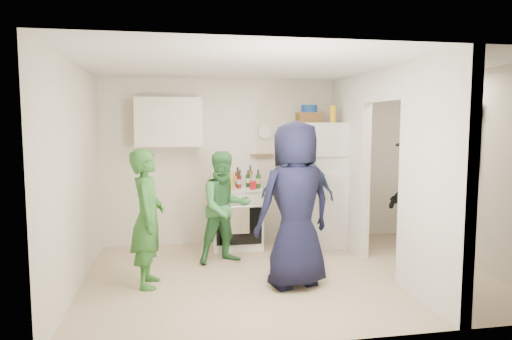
% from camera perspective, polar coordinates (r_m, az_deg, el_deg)
% --- Properties ---
extents(floor, '(4.80, 4.80, 0.00)m').
position_cam_1_polar(floor, '(5.68, 4.03, -13.00)').
color(floor, '#C4AD8A').
rests_on(floor, ground).
extents(wall_back, '(4.80, 0.00, 4.80)m').
position_cam_1_polar(wall_back, '(7.06, 0.69, 1.11)').
color(wall_back, silver).
rests_on(wall_back, floor).
extents(wall_front, '(4.80, 0.00, 4.80)m').
position_cam_1_polar(wall_front, '(3.80, 10.53, -3.11)').
color(wall_front, silver).
rests_on(wall_front, floor).
extents(wall_left, '(0.00, 3.40, 3.40)m').
position_cam_1_polar(wall_left, '(5.34, -21.66, -0.84)').
color(wall_left, silver).
rests_on(wall_left, floor).
extents(wall_right, '(0.00, 3.40, 3.40)m').
position_cam_1_polar(wall_right, '(6.44, 25.29, 0.09)').
color(wall_right, silver).
rests_on(wall_right, floor).
extents(ceiling, '(4.80, 4.80, 0.00)m').
position_cam_1_polar(ceiling, '(5.42, 4.23, 12.90)').
color(ceiling, white).
rests_on(ceiling, wall_back).
extents(partition_pier_back, '(0.12, 1.20, 2.50)m').
position_cam_1_polar(partition_pier_back, '(6.82, 11.61, 0.83)').
color(partition_pier_back, silver).
rests_on(partition_pier_back, floor).
extents(partition_pier_front, '(0.12, 1.20, 2.50)m').
position_cam_1_polar(partition_pier_front, '(4.86, 21.30, -1.46)').
color(partition_pier_front, silver).
rests_on(partition_pier_front, floor).
extents(partition_header, '(0.12, 1.00, 0.40)m').
position_cam_1_polar(partition_header, '(5.81, 15.93, 10.23)').
color(partition_header, silver).
rests_on(partition_header, partition_pier_back).
extents(stove, '(0.75, 0.62, 0.89)m').
position_cam_1_polar(stove, '(6.78, -2.50, -5.97)').
color(stove, white).
rests_on(stove, floor).
extents(upper_cabinet, '(0.95, 0.34, 0.70)m').
position_cam_1_polar(upper_cabinet, '(6.73, -10.86, 5.89)').
color(upper_cabinet, silver).
rests_on(upper_cabinet, wall_back).
extents(fridge, '(0.76, 0.74, 1.84)m').
position_cam_1_polar(fridge, '(6.94, 7.45, -1.75)').
color(fridge, white).
rests_on(fridge, floor).
extents(wicker_basket, '(0.35, 0.25, 0.15)m').
position_cam_1_polar(wicker_basket, '(6.89, 6.63, 6.53)').
color(wicker_basket, brown).
rests_on(wicker_basket, fridge).
extents(blue_bowl, '(0.24, 0.24, 0.11)m').
position_cam_1_polar(blue_bowl, '(6.90, 6.65, 7.61)').
color(blue_bowl, navy).
rests_on(blue_bowl, wicker_basket).
extents(yellow_cup_stack_top, '(0.09, 0.09, 0.25)m').
position_cam_1_polar(yellow_cup_stack_top, '(6.85, 9.59, 6.91)').
color(yellow_cup_stack_top, yellow).
rests_on(yellow_cup_stack_top, fridge).
extents(wall_clock, '(0.22, 0.02, 0.22)m').
position_cam_1_polar(wall_clock, '(7.03, 1.12, 4.77)').
color(wall_clock, white).
rests_on(wall_clock, wall_back).
extents(spice_shelf, '(0.35, 0.08, 0.03)m').
position_cam_1_polar(spice_shelf, '(7.00, 0.77, 1.90)').
color(spice_shelf, olive).
rests_on(spice_shelf, wall_back).
extents(nook_window, '(0.03, 0.70, 0.80)m').
position_cam_1_polar(nook_window, '(6.57, 24.29, 3.73)').
color(nook_window, black).
rests_on(nook_window, wall_right).
extents(nook_window_frame, '(0.04, 0.76, 0.86)m').
position_cam_1_polar(nook_window_frame, '(6.56, 24.18, 3.73)').
color(nook_window_frame, white).
rests_on(nook_window_frame, wall_right).
extents(nook_valance, '(0.04, 0.82, 0.18)m').
position_cam_1_polar(nook_valance, '(6.54, 24.13, 6.80)').
color(nook_valance, white).
rests_on(nook_valance, wall_right).
extents(yellow_cup_stack_stove, '(0.09, 0.09, 0.25)m').
position_cam_1_polar(yellow_cup_stack_stove, '(6.46, -3.31, -1.44)').
color(yellow_cup_stack_stove, yellow).
rests_on(yellow_cup_stack_stove, stove).
extents(red_cup, '(0.09, 0.09, 0.12)m').
position_cam_1_polar(red_cup, '(6.53, -0.37, -1.92)').
color(red_cup, red).
rests_on(red_cup, stove).
extents(person_green_left, '(0.41, 0.59, 1.55)m').
position_cam_1_polar(person_green_left, '(5.28, -13.40, -5.86)').
color(person_green_left, '#327830').
rests_on(person_green_left, floor).
extents(person_green_center, '(0.84, 0.73, 1.47)m').
position_cam_1_polar(person_green_center, '(6.02, -3.89, -4.68)').
color(person_green_center, '#3B8744').
rests_on(person_green_center, floor).
extents(person_denim, '(1.06, 0.66, 1.68)m').
position_cam_1_polar(person_denim, '(6.29, 5.16, -3.25)').
color(person_denim, '#374B78').
rests_on(person_denim, floor).
extents(person_navy, '(1.03, 0.80, 1.86)m').
position_cam_1_polar(person_navy, '(5.12, 4.92, -4.33)').
color(person_navy, black).
rests_on(person_navy, floor).
extents(person_nook, '(0.83, 1.23, 1.77)m').
position_cam_1_polar(person_nook, '(6.70, 19.67, -2.65)').
color(person_nook, black).
rests_on(person_nook, floor).
extents(bottle_a, '(0.07, 0.07, 0.29)m').
position_cam_1_polar(bottle_a, '(6.78, -5.09, -0.92)').
color(bottle_a, brown).
rests_on(bottle_a, stove).
extents(bottle_b, '(0.07, 0.07, 0.26)m').
position_cam_1_polar(bottle_b, '(6.58, -4.11, -1.25)').
color(bottle_b, '#1B521B').
rests_on(bottle_b, stove).
extents(bottle_c, '(0.06, 0.06, 0.30)m').
position_cam_1_polar(bottle_c, '(6.82, -3.33, -0.83)').
color(bottle_c, '#90979C').
rests_on(bottle_c, stove).
extents(bottle_d, '(0.06, 0.06, 0.25)m').
position_cam_1_polar(bottle_d, '(6.63, -2.15, -1.26)').
color(bottle_d, '#5E1610').
rests_on(bottle_d, stove).
extents(bottle_e, '(0.07, 0.07, 0.25)m').
position_cam_1_polar(bottle_e, '(6.87, -2.00, -1.01)').
color(bottle_e, '#B2B6C5').
rests_on(bottle_e, stove).
extents(bottle_f, '(0.07, 0.07, 0.25)m').
position_cam_1_polar(bottle_f, '(6.74, -1.01, -1.10)').
color(bottle_f, '#143817').
rests_on(bottle_f, stove).
extents(bottle_g, '(0.07, 0.07, 0.32)m').
position_cam_1_polar(bottle_g, '(6.87, -0.70, -0.70)').
color(bottle_g, '#925E2F').
rests_on(bottle_g, stove).
extents(bottle_h, '(0.06, 0.06, 0.27)m').
position_cam_1_polar(bottle_h, '(6.54, -4.88, -1.27)').
color(bottle_h, silver).
rests_on(bottle_h, stove).
extents(bottle_i, '(0.08, 0.08, 0.30)m').
position_cam_1_polar(bottle_i, '(6.79, -2.29, -0.88)').
color(bottle_i, '#5B2F0F').
rests_on(bottle_i, stove).
extents(bottle_j, '(0.07, 0.07, 0.28)m').
position_cam_1_polar(bottle_j, '(6.62, 0.26, -1.14)').
color(bottle_j, '#1C511D').
rests_on(bottle_j, stove).
extents(bottle_k, '(0.07, 0.07, 0.33)m').
position_cam_1_polar(bottle_k, '(6.71, -4.48, -0.83)').
color(bottle_k, brown).
rests_on(bottle_k, stove).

